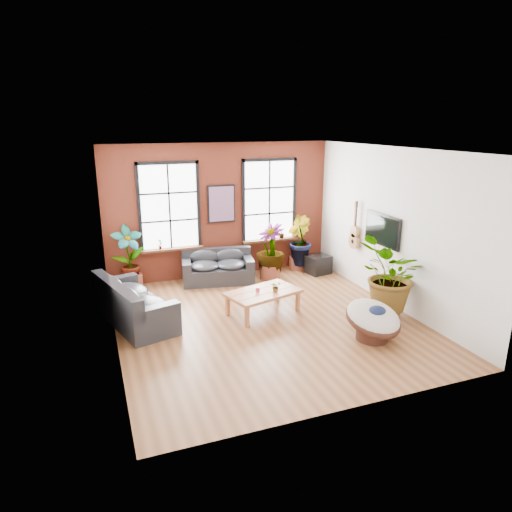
% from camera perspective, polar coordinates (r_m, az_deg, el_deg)
% --- Properties ---
extents(room, '(6.04, 6.54, 3.54)m').
position_cam_1_polar(room, '(9.19, 0.99, 2.22)').
color(room, brown).
rests_on(room, ground).
extents(sofa_back, '(1.93, 1.18, 0.83)m').
position_cam_1_polar(sofa_back, '(11.86, -4.83, -1.43)').
color(sofa_back, '#23242A').
rests_on(sofa_back, ground).
extents(sofa_left, '(1.57, 2.48, 0.91)m').
position_cam_1_polar(sofa_left, '(9.75, -15.28, -5.78)').
color(sofa_left, '#23242A').
rests_on(sofa_left, ground).
extents(coffee_table, '(1.74, 1.29, 0.60)m').
position_cam_1_polar(coffee_table, '(9.86, 0.91, -4.73)').
color(coffee_table, '#AD663E').
rests_on(coffee_table, ground).
extents(papasan_chair, '(1.32, 1.33, 0.80)m').
position_cam_1_polar(papasan_chair, '(8.99, 14.45, -7.67)').
color(papasan_chair, '#402117').
rests_on(papasan_chair, ground).
extents(poster, '(0.74, 0.06, 0.98)m').
position_cam_1_polar(poster, '(11.96, -4.34, 6.52)').
color(poster, black).
rests_on(poster, room).
extents(tv_wall_unit, '(0.13, 1.86, 1.20)m').
position_cam_1_polar(tv_wall_unit, '(10.98, 14.52, 2.97)').
color(tv_wall_unit, black).
rests_on(tv_wall_unit, room).
extents(media_box, '(0.68, 0.60, 0.50)m').
position_cam_1_polar(media_box, '(12.59, 7.80, -1.05)').
color(media_box, black).
rests_on(media_box, ground).
extents(pot_back_left, '(0.65, 0.65, 0.37)m').
position_cam_1_polar(pot_back_left, '(11.76, -15.18, -3.11)').
color(pot_back_left, brown).
rests_on(pot_back_left, ground).
extents(pot_back_right, '(0.61, 0.61, 0.36)m').
position_cam_1_polar(pot_back_right, '(12.92, 5.22, -0.84)').
color(pot_back_right, brown).
rests_on(pot_back_right, ground).
extents(pot_right_wall, '(0.60, 0.60, 0.37)m').
position_cam_1_polar(pot_right_wall, '(10.12, 16.18, -6.41)').
color(pot_right_wall, brown).
rests_on(pot_right_wall, ground).
extents(pot_mid, '(0.70, 0.70, 0.38)m').
position_cam_1_polar(pot_mid, '(12.09, 1.77, -1.94)').
color(pot_mid, brown).
rests_on(pot_mid, ground).
extents(floor_plant_back_left, '(0.87, 0.69, 1.46)m').
position_cam_1_polar(floor_plant_back_left, '(11.57, -15.64, 0.17)').
color(floor_plant_back_left, '#184D14').
rests_on(floor_plant_back_left, ground).
extents(floor_plant_back_right, '(0.76, 0.87, 1.37)m').
position_cam_1_polar(floor_plant_back_right, '(12.72, 5.36, 1.96)').
color(floor_plant_back_right, '#184D14').
rests_on(floor_plant_back_right, ground).
extents(floor_plant_right_wall, '(1.85, 1.82, 1.56)m').
position_cam_1_polar(floor_plant_right_wall, '(9.82, 16.52, -2.43)').
color(floor_plant_right_wall, '#184D14').
rests_on(floor_plant_right_wall, ground).
extents(floor_plant_mid, '(0.96, 0.96, 1.32)m').
position_cam_1_polar(floor_plant_mid, '(11.95, 1.84, 0.90)').
color(floor_plant_mid, '#184D14').
rests_on(floor_plant_mid, ground).
extents(table_plant, '(0.27, 0.25, 0.24)m').
position_cam_1_polar(table_plant, '(9.78, 2.47, -3.83)').
color(table_plant, '#184D14').
rests_on(table_plant, coffee_table).
extents(sill_plant_left, '(0.17, 0.17, 0.27)m').
position_cam_1_polar(sill_plant_left, '(11.77, -11.92, 1.48)').
color(sill_plant_left, '#184D14').
rests_on(sill_plant_left, room).
extents(sill_plant_right, '(0.19, 0.19, 0.27)m').
position_cam_1_polar(sill_plant_right, '(12.66, 3.22, 2.87)').
color(sill_plant_right, '#184D14').
rests_on(sill_plant_right, room).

